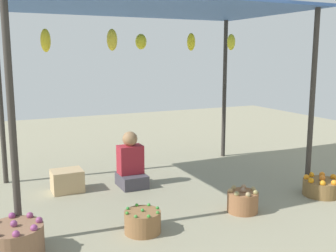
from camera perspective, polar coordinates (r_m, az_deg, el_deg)
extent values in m
plane|color=gray|center=(5.76, -2.27, -8.51)|extent=(14.00, 14.00, 0.00)
cylinder|color=#38332D|center=(4.04, -21.20, 0.55)|extent=(0.07, 0.07, 2.42)
cylinder|color=#38332D|center=(5.65, 19.69, 3.16)|extent=(0.07, 0.07, 2.42)
cylinder|color=#38332D|center=(6.13, -22.63, 3.46)|extent=(0.07, 0.07, 2.42)
cylinder|color=#38332D|center=(7.29, 7.99, 5.05)|extent=(0.07, 0.07, 2.42)
cube|color=#4268AD|center=(5.49, -2.45, 16.41)|extent=(4.01, 2.41, 0.04)
ellipsoid|color=yellow|center=(5.48, -16.92, 11.50)|extent=(0.13, 0.13, 0.30)
ellipsoid|color=gold|center=(5.09, -7.92, 11.98)|extent=(0.13, 0.13, 0.26)
ellipsoid|color=yellow|center=(5.74, -3.84, 11.81)|extent=(0.15, 0.15, 0.21)
ellipsoid|color=yellow|center=(5.85, 3.29, 11.78)|extent=(0.12, 0.12, 0.25)
ellipsoid|color=yellow|center=(5.98, 8.91, 11.64)|extent=(0.12, 0.12, 0.23)
cube|color=#423E46|center=(5.75, -5.13, -7.64)|extent=(0.36, 0.44, 0.18)
cube|color=maroon|center=(5.71, -5.35, -4.72)|extent=(0.34, 0.22, 0.40)
sphere|color=#98704A|center=(5.64, -5.40, -1.83)|extent=(0.21, 0.21, 0.21)
cylinder|color=brown|center=(4.08, -20.81, -15.00)|extent=(0.52, 0.52, 0.29)
sphere|color=#813E70|center=(4.01, -20.97, -12.77)|extent=(0.06, 0.06, 0.06)
sphere|color=#843C6B|center=(4.03, -17.75, -12.57)|extent=(0.06, 0.06, 0.06)
sphere|color=#863D69|center=(4.17, -18.94, -11.87)|extent=(0.06, 0.06, 0.06)
sphere|color=#7E346D|center=(4.22, -21.20, -11.74)|extent=(0.06, 0.06, 0.06)
sphere|color=#883A6E|center=(3.81, -20.70, -14.10)|extent=(0.06, 0.06, 0.06)
sphere|color=#883C75|center=(3.88, -18.41, -13.51)|extent=(0.06, 0.06, 0.06)
cylinder|color=brown|center=(4.32, -3.60, -13.38)|extent=(0.38, 0.38, 0.23)
sphere|color=green|center=(4.27, -3.62, -11.79)|extent=(0.04, 0.04, 0.04)
sphere|color=#308430|center=(4.33, -1.50, -11.50)|extent=(0.04, 0.04, 0.04)
sphere|color=green|center=(4.41, -2.73, -11.07)|extent=(0.04, 0.04, 0.04)
sphere|color=#2F8E27|center=(4.42, -4.44, -11.08)|extent=(0.04, 0.04, 0.04)
sphere|color=#338C35|center=(4.34, -5.71, -11.51)|extent=(0.04, 0.04, 0.04)
sphere|color=#3B852A|center=(4.22, -5.81, -12.16)|extent=(0.04, 0.04, 0.04)
sphere|color=#3F8836|center=(4.13, -4.58, -12.64)|extent=(0.04, 0.04, 0.04)
sphere|color=#348A2E|center=(4.12, -2.74, -12.63)|extent=(0.04, 0.04, 0.04)
sphere|color=#408A33|center=(4.21, -1.47, -12.14)|extent=(0.04, 0.04, 0.04)
cylinder|color=brown|center=(4.92, 10.51, -10.49)|extent=(0.36, 0.36, 0.24)
sphere|color=#96755D|center=(4.87, 10.56, -8.90)|extent=(0.06, 0.06, 0.06)
sphere|color=#9D8858|center=(4.95, 11.95, -8.69)|extent=(0.06, 0.06, 0.06)
sphere|color=#9F7A58|center=(5.01, 10.65, -8.43)|extent=(0.06, 0.06, 0.06)
sphere|color=#9C8856|center=(4.96, 9.29, -8.57)|extent=(0.06, 0.06, 0.06)
sphere|color=#A38354|center=(4.85, 8.84, -9.01)|extent=(0.06, 0.06, 0.06)
sphere|color=#958955|center=(4.75, 9.70, -9.44)|extent=(0.06, 0.06, 0.06)
sphere|color=#988359|center=(4.74, 11.25, -9.51)|extent=(0.06, 0.06, 0.06)
sphere|color=#95884F|center=(4.83, 12.24, -9.17)|extent=(0.06, 0.06, 0.06)
cylinder|color=brown|center=(5.75, 20.89, -8.15)|extent=(0.48, 0.48, 0.20)
sphere|color=orange|center=(5.71, 20.98, -6.90)|extent=(0.08, 0.08, 0.08)
sphere|color=orange|center=(5.85, 22.32, -6.66)|extent=(0.08, 0.08, 0.08)
sphere|color=orange|center=(5.90, 20.95, -6.43)|extent=(0.08, 0.08, 0.08)
sphere|color=orange|center=(5.84, 19.59, -6.51)|extent=(0.08, 0.08, 0.08)
sphere|color=orange|center=(5.71, 18.99, -6.85)|extent=(0.08, 0.08, 0.08)
sphere|color=orange|center=(5.57, 19.55, -7.29)|extent=(0.08, 0.08, 0.08)
sphere|color=orange|center=(5.52, 21.00, -7.54)|extent=(0.08, 0.08, 0.08)
sphere|color=orange|center=(5.58, 22.42, -7.45)|extent=(0.08, 0.08, 0.08)
cube|color=tan|center=(5.68, -14.06, -7.51)|extent=(0.41, 0.34, 0.30)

